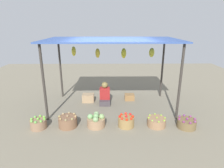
{
  "coord_description": "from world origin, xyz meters",
  "views": [
    {
      "loc": [
        -0.06,
        -5.78,
        2.64
      ],
      "look_at": [
        0.0,
        -0.54,
        0.95
      ],
      "focal_mm": 30.16,
      "sensor_mm": 36.0,
      "label": 1
    }
  ],
  "objects": [
    {
      "name": "basket_potatoes",
      "position": [
        -1.19,
        -1.29,
        0.14
      ],
      "size": [
        0.49,
        0.49,
        0.33
      ],
      "color": "brown",
      "rests_on": "ground"
    },
    {
      "name": "wooden_crate_stacked_rear",
      "position": [
        -0.83,
        0.39,
        0.14
      ],
      "size": [
        0.4,
        0.29,
        0.28
      ],
      "primitive_type": "cube",
      "color": "tan",
      "rests_on": "ground"
    },
    {
      "name": "basket_red_tomatoes",
      "position": [
        0.37,
        -1.29,
        0.14
      ],
      "size": [
        0.43,
        0.43,
        0.33
      ],
      "color": "olive",
      "rests_on": "ground"
    },
    {
      "name": "basket_cabbages",
      "position": [
        -0.43,
        -1.29,
        0.16
      ],
      "size": [
        0.48,
        0.48,
        0.37
      ],
      "color": "#9D7A59",
      "rests_on": "ground"
    },
    {
      "name": "wooden_crate_near_vendor",
      "position": [
        0.64,
        0.54,
        0.11
      ],
      "size": [
        0.34,
        0.27,
        0.21
      ],
      "primitive_type": "cube",
      "color": "olive",
      "rests_on": "ground"
    },
    {
      "name": "market_stall_structure",
      "position": [
        0.01,
        -0.0,
        2.04
      ],
      "size": [
        4.01,
        2.12,
        2.2
      ],
      "color": "#38332D",
      "rests_on": "ground"
    },
    {
      "name": "basket_limes",
      "position": [
        1.19,
        -1.29,
        0.11
      ],
      "size": [
        0.49,
        0.49,
        0.26
      ],
      "color": "#997351",
      "rests_on": "ground"
    },
    {
      "name": "ground_plane",
      "position": [
        0.0,
        0.0,
        0.0
      ],
      "size": [
        14.0,
        14.0,
        0.0
      ],
      "primitive_type": "plane",
      "color": "gray"
    },
    {
      "name": "vendor_person",
      "position": [
        -0.24,
        0.19,
        0.3
      ],
      "size": [
        0.36,
        0.44,
        0.78
      ],
      "color": "#463E42",
      "rests_on": "ground"
    },
    {
      "name": "basket_purple_onions",
      "position": [
        1.97,
        -1.38,
        0.12
      ],
      "size": [
        0.49,
        0.49,
        0.28
      ],
      "color": "brown",
      "rests_on": "ground"
    },
    {
      "name": "basket_green_apples",
      "position": [
        -1.95,
        -1.37,
        0.13
      ],
      "size": [
        0.42,
        0.42,
        0.3
      ],
      "color": "#8D6D52",
      "rests_on": "ground"
    }
  ]
}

